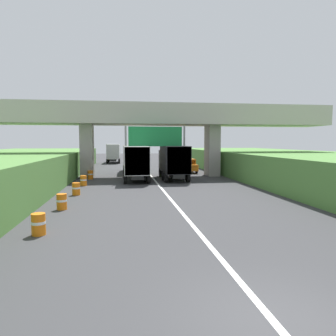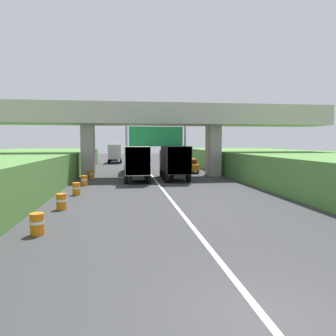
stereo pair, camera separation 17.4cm
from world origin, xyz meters
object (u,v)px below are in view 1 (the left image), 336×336
object	(u,v)px
overhead_highway_sign	(155,140)
truck_white	(113,152)
car_orange	(188,166)
construction_barrel_3	(83,181)
construction_barrel_4	(90,175)
truck_green	(133,157)
truck_black	(173,161)
construction_barrel_1	(62,202)
construction_barrel_0	(38,224)
construction_barrel_2	(76,189)
truck_yellow	(136,161)

from	to	relation	value
overhead_highway_sign	truck_white	bearing A→B (deg)	99.70
overhead_highway_sign	car_orange	xyz separation A→B (m)	(4.98, 8.23, -3.15)
overhead_highway_sign	construction_barrel_3	distance (m)	7.80
truck_white	construction_barrel_4	bearing A→B (deg)	-93.60
overhead_highway_sign	construction_barrel_4	world-z (taller)	overhead_highway_sign
construction_barrel_4	truck_green	bearing A→B (deg)	55.40
truck_black	truck_white	distance (m)	28.21
overhead_highway_sign	truck_black	distance (m)	3.03
truck_white	construction_barrel_1	distance (m)	40.54
construction_barrel_0	overhead_highway_sign	bearing A→B (deg)	68.64
construction_barrel_2	construction_barrel_3	xyz separation A→B (m)	(-0.08, 4.89, 0.00)
truck_yellow	construction_barrel_0	size ratio (longest dim) A/B	8.11
construction_barrel_1	construction_barrel_4	bearing A→B (deg)	89.59
truck_black	truck_green	world-z (taller)	same
car_orange	construction_barrel_3	xyz separation A→B (m)	(-11.56, -10.45, -0.40)
truck_green	truck_yellow	xyz separation A→B (m)	(0.03, -8.59, 0.00)
overhead_highway_sign	construction_barrel_0	size ratio (longest dim) A/B	6.53
truck_black	construction_barrel_0	distance (m)	19.96
truck_yellow	truck_white	bearing A→B (deg)	96.15
construction_barrel_4	overhead_highway_sign	bearing A→B (deg)	-22.34
construction_barrel_1	construction_barrel_2	world-z (taller)	same
truck_green	construction_barrel_0	xyz separation A→B (m)	(-4.69, -26.20, -1.47)
truck_black	construction_barrel_0	world-z (taller)	truck_black
construction_barrel_0	construction_barrel_4	distance (m)	19.56
car_orange	construction_barrel_3	distance (m)	15.59
car_orange	construction_barrel_1	bearing A→B (deg)	-119.77
truck_black	construction_barrel_2	distance (m)	11.86
truck_black	truck_yellow	size ratio (longest dim) A/B	1.00
construction_barrel_0	construction_barrel_3	bearing A→B (deg)	89.92
overhead_highway_sign	truck_green	distance (m)	9.73
truck_black	construction_barrel_1	distance (m)	15.70
truck_white	construction_barrel_2	size ratio (longest dim) A/B	8.11
construction_barrel_2	construction_barrel_3	bearing A→B (deg)	90.90
construction_barrel_1	construction_barrel_0	bearing A→B (deg)	-90.09
car_orange	construction_barrel_4	world-z (taller)	car_orange
truck_yellow	overhead_highway_sign	bearing A→B (deg)	-20.97
overhead_highway_sign	truck_black	size ratio (longest dim) A/B	0.81
truck_black	construction_barrel_3	world-z (taller)	truck_black
truck_white	car_orange	bearing A→B (deg)	-64.08
truck_yellow	construction_barrel_3	distance (m)	5.74
construction_barrel_1	construction_barrel_3	xyz separation A→B (m)	(0.01, 9.78, 0.00)
overhead_highway_sign	car_orange	bearing A→B (deg)	58.84
construction_barrel_0	truck_black	bearing A→B (deg)	64.63
truck_white	car_orange	world-z (taller)	truck_white
truck_yellow	construction_barrel_3	size ratio (longest dim) A/B	8.11
truck_white	truck_green	world-z (taller)	same
truck_white	construction_barrel_2	bearing A→B (deg)	-92.64
truck_black	construction_barrel_4	world-z (taller)	truck_black
construction_barrel_0	construction_barrel_2	distance (m)	9.78
truck_green	construction_barrel_2	xyz separation A→B (m)	(-4.60, -16.42, -1.47)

